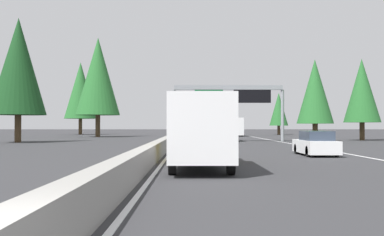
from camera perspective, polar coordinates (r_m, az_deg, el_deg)
ground_plane at (r=63.85m, az=-1.59°, el=-2.58°), size 320.00×320.00×0.00m
median_barrier at (r=83.84m, az=-1.45°, el=-1.89°), size 180.00×0.56×0.90m
shoulder_stripe_right at (r=74.49m, az=7.51°, el=-2.34°), size 160.00×0.16×0.01m
shoulder_stripe_median at (r=73.84m, az=-1.20°, el=-2.36°), size 160.00×0.16×0.01m
sign_gantry_overhead at (r=51.21m, az=4.82°, el=2.70°), size 0.50×12.68×6.37m
box_truck_distant_a at (r=19.00m, az=1.03°, el=-1.52°), size 8.50×2.40×2.95m
sedan_mid_left at (r=28.07m, az=15.40°, el=-3.20°), size 4.40×1.80×1.47m
pickup_mid_right at (r=64.79m, az=-0.00°, el=-1.75°), size 5.60×2.00×1.86m
sedan_far_left at (r=96.11m, az=4.37°, el=-1.64°), size 4.40×1.80×1.47m
minivan_far_right at (r=75.08m, az=0.02°, el=-1.62°), size 5.00×1.95×1.69m
sedan_mid_center at (r=127.55m, az=3.13°, el=-1.47°), size 4.40×1.80×1.47m
bus_distant_b at (r=79.25m, az=5.22°, el=-1.03°), size 11.50×2.55×3.10m
box_truck_near_center at (r=53.00m, az=3.78°, el=-1.17°), size 8.50×2.40×2.95m
conifer_right_near at (r=51.85m, az=15.32°, el=3.25°), size 4.04×4.04×9.19m
conifer_right_mid at (r=58.65m, az=20.73°, el=3.25°), size 4.38×4.38×9.96m
conifer_right_far at (r=89.53m, az=10.94°, el=1.09°), size 3.62×3.62×8.24m
conifer_left_near at (r=51.83m, az=-21.15°, el=6.12°), size 5.89×5.89×13.38m
conifer_left_mid at (r=73.44m, az=-11.83°, el=5.19°), size 6.98×6.98×15.86m
conifer_left_far at (r=93.85m, az=-13.95°, el=3.40°), size 6.45×6.45×14.65m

